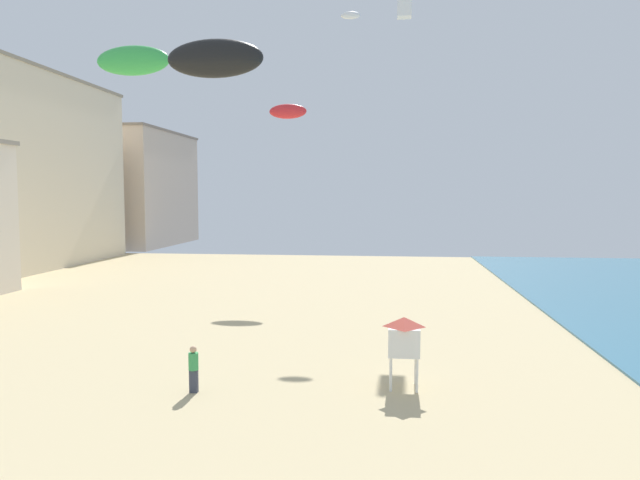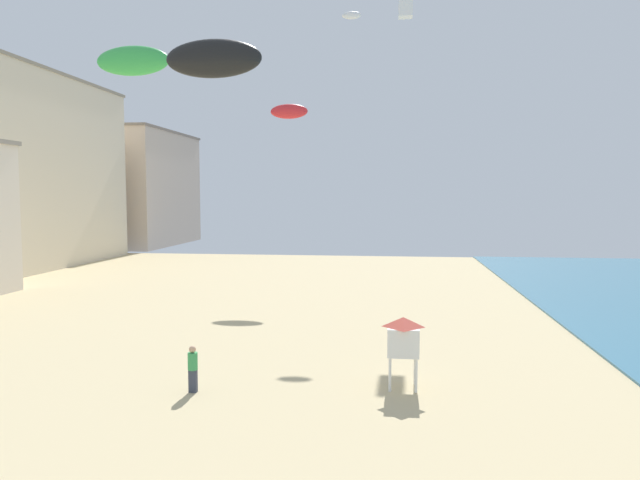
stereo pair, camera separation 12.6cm
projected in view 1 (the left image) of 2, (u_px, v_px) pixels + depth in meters
boardwalk_hotel_mid at (22, 172)px, 56.29m from camera, size 10.61×22.07×18.07m
boardwalk_hotel_far at (130, 189)px, 79.87m from camera, size 12.82×19.98×15.37m
kite_flyer at (193, 366)px, 20.19m from camera, size 0.34×0.34×1.64m
lifeguard_stand at (404, 337)px, 20.62m from camera, size 1.10×1.10×2.55m
kite_green_parafoil at (133, 61)px, 21.89m from camera, size 2.84×0.79×1.11m
kite_white_box at (404, 6)px, 39.08m from camera, size 0.93×0.93×1.47m
kite_red_parafoil at (288, 111)px, 43.25m from camera, size 2.80×0.78×1.09m
kite_white_parafoil at (351, 15)px, 39.29m from camera, size 1.31×0.36×0.51m
kite_black_parafoil at (215, 59)px, 16.62m from camera, size 2.81×0.78×1.09m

